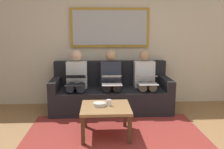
# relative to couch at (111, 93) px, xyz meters

# --- Properties ---
(wall_rear) EXTENTS (6.00, 0.12, 2.60)m
(wall_rear) POSITION_rel_couch_xyz_m (0.00, -0.48, 0.99)
(wall_rear) COLOR beige
(wall_rear) RESTS_ON ground_plane
(area_rug) EXTENTS (2.60, 1.80, 0.01)m
(area_rug) POSITION_rel_couch_xyz_m (0.00, 1.27, -0.31)
(area_rug) COLOR maroon
(area_rug) RESTS_ON ground_plane
(couch) EXTENTS (2.20, 0.90, 0.90)m
(couch) POSITION_rel_couch_xyz_m (0.00, 0.00, 0.00)
(couch) COLOR black
(couch) RESTS_ON ground_plane
(framed_mirror) EXTENTS (1.56, 0.05, 0.77)m
(framed_mirror) POSITION_rel_couch_xyz_m (0.00, -0.39, 1.24)
(framed_mirror) COLOR #B7892D
(coffee_table) EXTENTS (0.70, 0.70, 0.43)m
(coffee_table) POSITION_rel_couch_xyz_m (0.13, 1.22, 0.06)
(coffee_table) COLOR olive
(coffee_table) RESTS_ON ground_plane
(cup) EXTENTS (0.07, 0.07, 0.09)m
(cup) POSITION_rel_couch_xyz_m (0.09, 1.19, 0.16)
(cup) COLOR silver
(cup) RESTS_ON coffee_table
(bowl) EXTENTS (0.18, 0.18, 0.05)m
(bowl) POSITION_rel_couch_xyz_m (0.22, 1.19, 0.14)
(bowl) COLOR beige
(bowl) RESTS_ON coffee_table
(person_left) EXTENTS (0.38, 0.58, 1.14)m
(person_left) POSITION_rel_couch_xyz_m (-0.64, 0.07, 0.30)
(person_left) COLOR silver
(person_left) RESTS_ON couch
(laptop_silver) EXTENTS (0.34, 0.35, 0.15)m
(laptop_silver) POSITION_rel_couch_xyz_m (-0.64, 0.31, 0.32)
(laptop_silver) COLOR silver
(person_middle) EXTENTS (0.38, 0.58, 1.14)m
(person_middle) POSITION_rel_couch_xyz_m (0.00, 0.07, 0.30)
(person_middle) COLOR #2D3342
(person_middle) RESTS_ON couch
(laptop_white) EXTENTS (0.35, 0.36, 0.16)m
(laptop_white) POSITION_rel_couch_xyz_m (0.00, 0.31, 0.32)
(laptop_white) COLOR white
(person_right) EXTENTS (0.38, 0.58, 1.14)m
(person_right) POSITION_rel_couch_xyz_m (0.64, 0.07, 0.30)
(person_right) COLOR silver
(person_right) RESTS_ON couch
(laptop_black) EXTENTS (0.35, 0.39, 0.17)m
(laptop_black) POSITION_rel_couch_xyz_m (0.64, 0.30, 0.32)
(laptop_black) COLOR black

